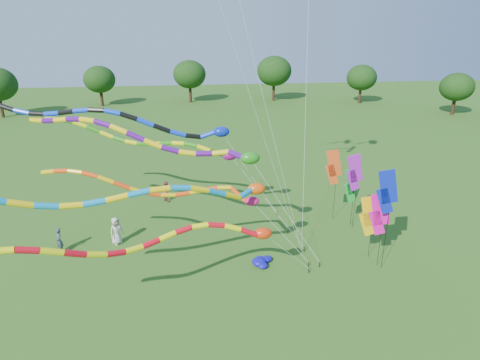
{
  "coord_description": "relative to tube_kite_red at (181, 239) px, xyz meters",
  "views": [
    {
      "loc": [
        -3.76,
        -15.54,
        12.43
      ],
      "look_at": [
        -1.07,
        4.33,
        4.8
      ],
      "focal_mm": 30.0,
      "sensor_mm": 36.0,
      "label": 1
    }
  ],
  "objects": [
    {
      "name": "banner_pole_green",
      "position": [
        10.91,
        7.19,
        -0.87
      ],
      "size": [
        1.15,
        0.34,
        4.14
      ],
      "rotation": [
        0.0,
        0.0,
        0.23
      ],
      "color": "black",
      "rests_on": "ground"
    },
    {
      "name": "tube_kite_purple",
      "position": [
        -0.71,
        5.08,
        3.04
      ],
      "size": [
        15.38,
        5.31,
        8.63
      ],
      "rotation": [
        0.0,
        0.0,
        -0.31
      ],
      "color": "black",
      "rests_on": "ground"
    },
    {
      "name": "banner_pole_red",
      "position": [
        10.01,
        8.28,
        0.01
      ],
      "size": [
        1.14,
        0.41,
        5.03
      ],
      "rotation": [
        0.0,
        0.0,
        -0.29
      ],
      "color": "black",
      "rests_on": "ground"
    },
    {
      "name": "blue_nylon_heap",
      "position": [
        4.29,
        3.33,
        -3.56
      ],
      "size": [
        1.24,
        1.16,
        0.4
      ],
      "color": "#120DAB",
      "rests_on": "ground"
    },
    {
      "name": "tube_kite_blue",
      "position": [
        -2.1,
        6.9,
        3.7
      ],
      "size": [
        16.18,
        1.68,
        9.1
      ],
      "rotation": [
        0.0,
        0.0,
        -0.05
      ],
      "color": "black",
      "rests_on": "ground"
    },
    {
      "name": "banner_pole_magenta_a",
      "position": [
        10.45,
        2.36,
        -0.62
      ],
      "size": [
        1.14,
        0.38,
        4.39
      ],
      "rotation": [
        0.0,
        0.0,
        -0.27
      ],
      "color": "black",
      "rests_on": "ground"
    },
    {
      "name": "banner_pole_violet",
      "position": [
        10.87,
        6.84,
        0.1
      ],
      "size": [
        1.16,
        0.11,
        5.12
      ],
      "rotation": [
        0.0,
        0.0,
        0.03
      ],
      "color": "black",
      "rests_on": "ground"
    },
    {
      "name": "tube_kite_orange",
      "position": [
        -0.28,
        3.73,
        0.83
      ],
      "size": [
        13.53,
        1.91,
        6.41
      ],
      "rotation": [
        0.0,
        0.0,
        -0.15
      ],
      "color": "black",
      "rests_on": "ground"
    },
    {
      "name": "person_c",
      "position": [
        -1.28,
        12.96,
        -2.97
      ],
      "size": [
        0.92,
        0.96,
        1.56
      ],
      "primitive_type": "imported",
      "rotation": [
        0.0,
        0.0,
        2.19
      ],
      "color": "#923541",
      "rests_on": "ground"
    },
    {
      "name": "tube_kite_green",
      "position": [
        -1.22,
        11.14,
        1.34
      ],
      "size": [
        15.29,
        3.57,
        7.36
      ],
      "rotation": [
        0.0,
        0.0,
        -0.22
      ],
      "color": "black",
      "rests_on": "ground"
    },
    {
      "name": "ground",
      "position": [
        4.26,
        -0.23,
        -3.75
      ],
      "size": [
        160.0,
        160.0,
        0.0
      ],
      "primitive_type": "plane",
      "color": "#2A5A17",
      "rests_on": "ground"
    },
    {
      "name": "person_a",
      "position": [
        -4.05,
        6.71,
        -2.87
      ],
      "size": [
        1.01,
        0.99,
        1.76
      ],
      "primitive_type": "imported",
      "rotation": [
        0.0,
        0.0,
        0.73
      ],
      "color": "beige",
      "rests_on": "ground"
    },
    {
      "name": "banner_pole_orange",
      "position": [
        10.33,
        3.23,
        -1.14
      ],
      "size": [
        1.16,
        0.26,
        3.87
      ],
      "rotation": [
        0.0,
        0.0,
        -0.16
      ],
      "color": "black",
      "rests_on": "ground"
    },
    {
      "name": "tree_ring",
      "position": [
        7.48,
        -0.36,
        1.71
      ],
      "size": [
        121.1,
        116.26,
        9.69
      ],
      "color": "#382314",
      "rests_on": "ground"
    },
    {
      "name": "tube_kite_red",
      "position": [
        0.0,
        0.0,
        0.0
      ],
      "size": [
        12.95,
        4.77,
        5.85
      ],
      "rotation": [
        0.0,
        0.0,
        0.31
      ],
      "color": "black",
      "rests_on": "ground"
    },
    {
      "name": "person_b",
      "position": [
        -7.21,
        6.07,
        -2.96
      ],
      "size": [
        0.62,
        0.69,
        1.58
      ],
      "primitive_type": "imported",
      "rotation": [
        0.0,
        0.0,
        -1.03
      ],
      "color": "#394350",
      "rests_on": "ground"
    },
    {
      "name": "tube_kite_cyan",
      "position": [
        -0.53,
        1.08,
        1.7
      ],
      "size": [
        14.85,
        5.85,
        7.59
      ],
      "rotation": [
        0.0,
        0.0,
        0.4
      ],
      "color": "black",
      "rests_on": "ground"
    },
    {
      "name": "banner_pole_blue_b",
      "position": [
        10.55,
        2.05,
        0.76
      ],
      "size": [
        1.15,
        0.34,
        5.79
      ],
      "rotation": [
        0.0,
        0.0,
        -0.23
      ],
      "color": "black",
      "rests_on": "ground"
    }
  ]
}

